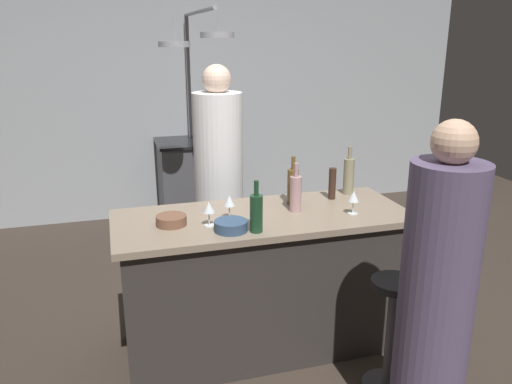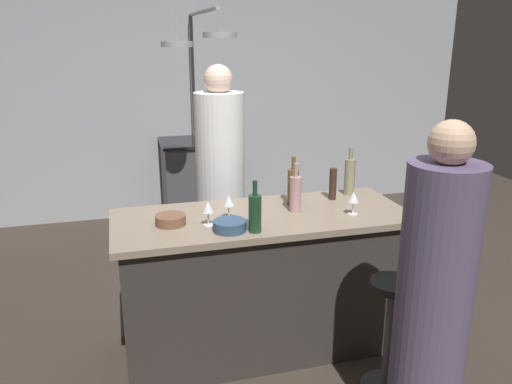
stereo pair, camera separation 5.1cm
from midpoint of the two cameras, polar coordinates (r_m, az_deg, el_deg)
The scene contains 19 objects.
ground_plane at distance 3.51m, azimuth 0.28°, elevation -16.54°, with size 9.00×9.00×0.00m, color #382D26.
back_wall at distance 5.75m, azimuth -7.96°, elevation 10.48°, with size 6.40×0.16×2.60m, color #9EA3A8.
kitchen_island at distance 3.28m, azimuth 0.29°, elevation -9.93°, with size 1.80×0.72×0.90m.
stove_range at distance 5.52m, azimuth -6.98°, elevation 1.22°, with size 0.80×0.64×0.89m.
chef at distance 3.92m, azimuth -4.53°, elevation 0.27°, with size 0.37×0.37×1.75m.
bar_stool_right at distance 3.02m, azimuth 14.38°, elevation -14.70°, with size 0.28×0.28×0.68m.
guest_right at distance 2.54m, azimuth 18.85°, elevation -11.96°, with size 0.34×0.34×1.61m.
overhead_pot_rack at distance 4.82m, azimuth -7.17°, elevation 13.70°, with size 0.62×1.46×2.17m.
potted_plant at distance 4.64m, azimuth 17.65°, elevation -4.54°, with size 0.36×0.36×0.52m.
pepper_mill at distance 3.41m, azimuth 8.09°, elevation 0.93°, with size 0.05×0.05×0.21m, color #382319.
wine_bottle_rose at distance 3.14m, azimuth 3.99°, elevation -0.10°, with size 0.07×0.07×0.31m.
wine_bottle_amber at distance 3.28m, azimuth 3.69°, elevation 0.73°, with size 0.07×0.07×0.31m.
wine_bottle_white at distance 3.53m, azimuth 9.91°, elevation 1.83°, with size 0.07×0.07×0.33m.
wine_bottle_green at distance 2.80m, azimuth -0.49°, elevation -2.31°, with size 0.07×0.07×0.30m.
wine_glass_near_left_guest at distance 2.90m, azimuth -5.81°, elevation -1.84°, with size 0.07×0.07×0.15m.
wine_glass_near_right_guest at distance 3.13m, azimuth 10.39°, elevation -0.61°, with size 0.07×0.07×0.15m.
wine_glass_by_chef at distance 3.01m, azimuth -3.50°, elevation -1.10°, with size 0.07×0.07×0.15m.
mixing_bowl_blue at distance 2.84m, azimuth -3.34°, elevation -3.80°, with size 0.19×0.19×0.06m, color #334C6B.
mixing_bowl_wooden at distance 2.97m, azimuth -9.94°, elevation -3.14°, with size 0.18×0.18×0.06m, color brown.
Camera 1 is at (-0.86, -2.79, 1.94)m, focal length 35.78 mm.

